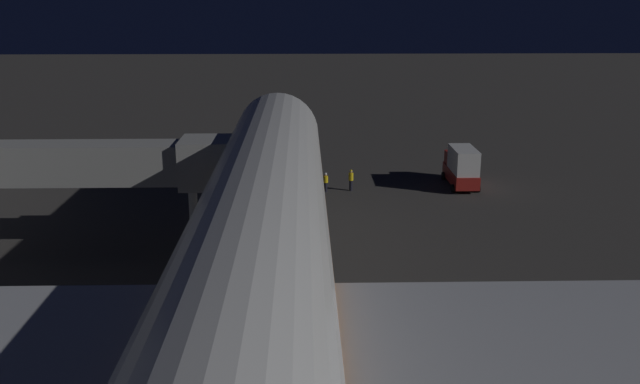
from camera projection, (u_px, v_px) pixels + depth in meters
name	position (u px, v px, depth m)	size (l,w,h in m)	color
ground_plane	(266.00, 326.00, 34.84)	(320.00, 320.00, 0.00)	#383533
airliner_at_gate	(245.00, 323.00, 22.59)	(57.82, 69.36, 18.65)	silver
jet_bridge	(106.00, 164.00, 43.29)	(18.96, 3.40, 7.37)	#9E9E99
cargo_truck_aft	(462.00, 166.00, 59.47)	(2.36, 5.88, 3.48)	maroon
ground_crew_near_nose_gear	(326.00, 181.00, 58.00)	(0.40, 0.40, 1.66)	black
ground_crew_by_belt_loader	(351.00, 179.00, 58.35)	(0.40, 0.40, 1.83)	black
traffic_cone_nose_port	(307.00, 196.00, 56.03)	(0.36, 0.36, 0.55)	orange
traffic_cone_nose_starboard	(253.00, 197.00, 55.93)	(0.36, 0.36, 0.55)	orange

